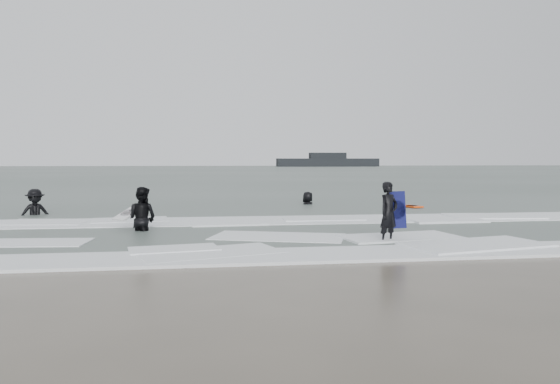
{
  "coord_description": "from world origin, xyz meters",
  "views": [
    {
      "loc": [
        -2.3,
        -12.38,
        2.16
      ],
      "look_at": [
        0.0,
        5.0,
        1.1
      ],
      "focal_mm": 35.0,
      "sensor_mm": 36.0,
      "label": 1
    }
  ],
  "objects": [
    {
      "name": "surfer_centre",
      "position": [
        2.26,
        0.97,
        0.0
      ],
      "size": [
        0.7,
        0.63,
        1.61
      ],
      "primitive_type": "imported",
      "rotation": [
        0.0,
        0.0,
        0.52
      ],
      "color": "black",
      "rests_on": "ground"
    },
    {
      "name": "ground",
      "position": [
        0.0,
        0.0,
        0.0
      ],
      "size": [
        320.0,
        320.0,
        0.0
      ],
      "primitive_type": "plane",
      "color": "brown",
      "rests_on": "ground"
    },
    {
      "name": "vessel_horizon",
      "position": [
        31.87,
        141.36,
        1.47
      ],
      "size": [
        29.19,
        5.21,
        3.96
      ],
      "color": "black",
      "rests_on": "ground"
    },
    {
      "name": "surfer_breaker",
      "position": [
        -8.76,
        9.09,
        0.0
      ],
      "size": [
        1.41,
        1.16,
        1.89
      ],
      "primitive_type": "imported",
      "rotation": [
        0.0,
        0.0,
        0.44
      ],
      "color": "black",
      "rests_on": "ground"
    },
    {
      "name": "surfer_wading",
      "position": [
        -4.25,
        4.07,
        0.0
      ],
      "size": [
        1.14,
        1.05,
        1.89
      ],
      "primitive_type": "imported",
      "rotation": [
        0.0,
        0.0,
        2.69
      ],
      "color": "black",
      "rests_on": "ground"
    },
    {
      "name": "sea",
      "position": [
        0.0,
        80.0,
        0.06
      ],
      "size": [
        320.0,
        320.0,
        0.0
      ],
      "primitive_type": "plane",
      "color": "#47544C",
      "rests_on": "ground"
    },
    {
      "name": "bodyboards",
      "position": [
        1.45,
        5.28,
        0.5
      ],
      "size": [
        12.0,
        9.83,
        1.25
      ],
      "color": "#0F1146",
      "rests_on": "ground"
    },
    {
      "name": "surf_foam",
      "position": [
        0.0,
        3.7,
        0.04
      ],
      "size": [
        30.03,
        9.06,
        0.09
      ],
      "color": "white",
      "rests_on": "ground"
    },
    {
      "name": "surfer_right_far",
      "position": [
        2.32,
        12.59,
        0.0
      ],
      "size": [
        0.98,
        1.04,
        1.79
      ],
      "primitive_type": "imported",
      "rotation": [
        0.0,
        0.0,
        -2.22
      ],
      "color": "black",
      "rests_on": "ground"
    },
    {
      "name": "surfer_right_near",
      "position": [
        6.0,
        10.48,
        0.0
      ],
      "size": [
        1.07,
        1.15,
        1.9
      ],
      "primitive_type": "imported",
      "rotation": [
        0.0,
        0.0,
        -2.26
      ],
      "color": "black",
      "rests_on": "ground"
    }
  ]
}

